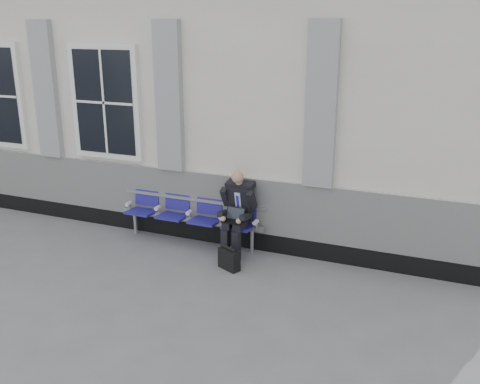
% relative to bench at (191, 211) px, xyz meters
% --- Properties ---
extents(ground, '(70.00, 70.00, 0.00)m').
position_rel_bench_xyz_m(ground, '(-2.00, -1.32, -0.55)').
color(ground, slate).
rests_on(ground, ground).
extents(station_building, '(14.40, 4.40, 4.49)m').
position_rel_bench_xyz_m(station_building, '(-2.02, 2.15, 1.67)').
color(station_building, silver).
rests_on(station_building, ground).
extents(bench, '(2.60, 0.47, 0.91)m').
position_rel_bench_xyz_m(bench, '(0.00, 0.00, 0.00)').
color(bench, '#9EA0A3').
rests_on(bench, ground).
extents(businessman, '(0.54, 0.73, 1.37)m').
position_rel_bench_xyz_m(businessman, '(0.90, -0.13, 0.20)').
color(businessman, black).
rests_on(businessman, ground).
extents(briefcase, '(0.38, 0.28, 0.36)m').
position_rel_bench_xyz_m(briefcase, '(1.01, -0.72, -0.39)').
color(briefcase, black).
rests_on(briefcase, ground).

